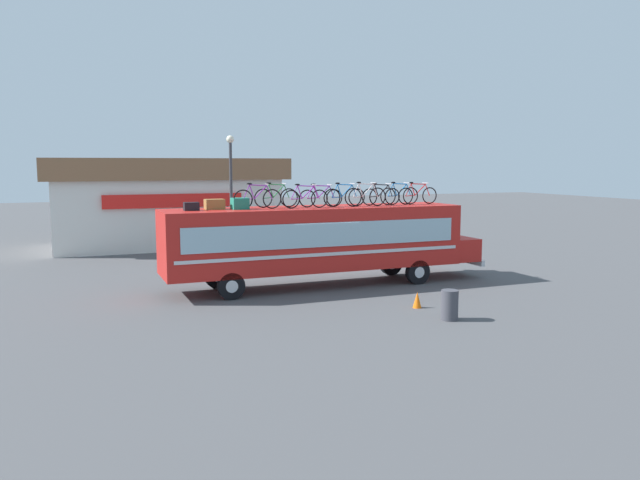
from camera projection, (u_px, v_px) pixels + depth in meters
ground_plane at (315, 286)px, 23.39m from camera, size 120.00×120.00×0.00m
bus at (320, 239)px, 23.26m from camera, size 12.48×2.48×2.98m
luggage_bag_1 at (191, 206)px, 21.32m from camera, size 0.51×0.34×0.28m
luggage_bag_2 at (214, 204)px, 21.88m from camera, size 0.67×0.49×0.36m
luggage_bag_3 at (240, 204)px, 21.91m from camera, size 0.57×0.52×0.40m
rooftop_bicycle_1 at (258, 198)px, 21.94m from camera, size 1.76×0.44×0.93m
rooftop_bicycle_2 at (276, 197)px, 22.78m from camera, size 1.68×0.44×0.92m
rooftop_bicycle_3 at (305, 198)px, 22.41m from camera, size 1.76×0.44×0.89m
rooftop_bicycle_4 at (321, 197)px, 22.99m from camera, size 1.73×0.44×0.87m
rooftop_bicycle_5 at (344, 197)px, 23.25m from camera, size 1.69×0.44×0.90m
rooftop_bicycle_6 at (365, 196)px, 23.42m from camera, size 1.72×0.44×0.93m
rooftop_bicycle_7 at (381, 196)px, 23.98m from camera, size 1.65×0.44×0.88m
rooftop_bicycle_8 at (399, 195)px, 24.33m from camera, size 1.68×0.44×0.90m
rooftop_bicycle_9 at (418, 195)px, 24.64m from camera, size 1.76×0.44×0.89m
roadside_building at (165, 201)px, 35.05m from camera, size 12.76×6.64×4.86m
trash_bin at (450, 305)px, 18.30m from camera, size 0.50×0.50×0.89m
traffic_cone at (417, 300)px, 19.86m from camera, size 0.28×0.28×0.52m
street_lamp at (231, 185)px, 28.58m from camera, size 0.35×0.35×5.86m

